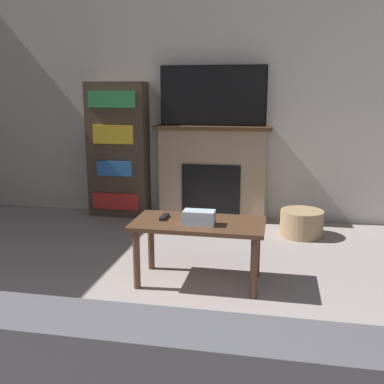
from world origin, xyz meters
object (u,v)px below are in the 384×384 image
(tv, at_px, (213,96))
(bookshelf, at_px, (118,150))
(fireplace, at_px, (212,173))
(coffee_table, at_px, (199,231))
(storage_basket, at_px, (302,223))

(tv, height_order, bookshelf, tv)
(fireplace, relative_size, coffee_table, 1.32)
(fireplace, bearing_deg, bookshelf, -178.76)
(tv, height_order, storage_basket, tv)
(fireplace, bearing_deg, storage_basket, -24.81)
(storage_basket, bearing_deg, bookshelf, 168.33)
(fireplace, relative_size, storage_basket, 3.03)
(bookshelf, bearing_deg, tv, 0.16)
(bookshelf, bearing_deg, storage_basket, -11.67)
(bookshelf, xyz_separation_m, storage_basket, (2.00, -0.41, -0.61))
(fireplace, distance_m, storage_basket, 1.11)
(coffee_table, distance_m, bookshelf, 2.09)
(storage_basket, bearing_deg, tv, 156.19)
(tv, distance_m, bookshelf, 1.21)
(fireplace, height_order, coffee_table, fireplace)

